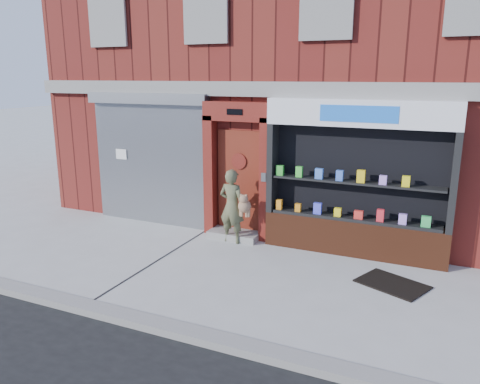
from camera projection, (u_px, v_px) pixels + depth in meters
The scene contains 8 objects.
ground at pixel (233, 273), 8.32m from camera, with size 80.00×80.00×0.00m, color #9E9E99.
curb at pixel (166, 328), 6.41m from camera, with size 60.00×0.30×0.12m, color gray.
building at pixel (326, 53), 12.66m from camera, with size 12.00×8.16×8.00m.
shutter_bay at pixel (150, 151), 10.80m from camera, with size 3.10×0.30×3.04m.
red_door_bay at pixel (238, 171), 9.91m from camera, with size 1.52×0.58×2.90m.
pharmacy_bay at pixel (356, 186), 8.90m from camera, with size 3.50×0.41×3.00m.
woman at pixel (233, 206), 9.69m from camera, with size 0.74×0.43×1.56m.
doormat at pixel (392, 284), 7.85m from camera, with size 1.07×0.75×0.03m, color black.
Camera 1 is at (3.28, -6.99, 3.42)m, focal length 35.00 mm.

